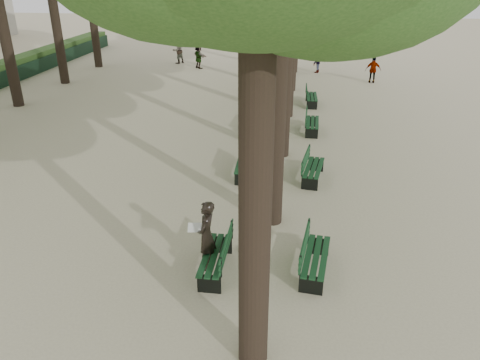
# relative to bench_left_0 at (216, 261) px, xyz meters

# --- Properties ---
(ground) EXTENTS (120.00, 120.00, 0.00)m
(ground) POSITION_rel_bench_left_0_xyz_m (-0.37, -0.49, -0.27)
(ground) COLOR #C3B994
(ground) RESTS_ON ground
(bench_left_0) EXTENTS (0.57, 1.80, 0.92)m
(bench_left_0) POSITION_rel_bench_left_0_xyz_m (0.00, 0.00, 0.00)
(bench_left_0) COLOR black
(bench_left_0) RESTS_ON ground
(bench_left_1) EXTENTS (0.62, 1.82, 0.92)m
(bench_left_1) POSITION_rel_bench_left_0_xyz_m (-0.00, 5.47, 0.00)
(bench_left_1) COLOR black
(bench_left_1) RESTS_ON ground
(bench_left_2) EXTENTS (0.71, 1.84, 0.92)m
(bench_left_2) POSITION_rel_bench_left_0_xyz_m (-0.00, 10.17, 0.00)
(bench_left_2) COLOR black
(bench_left_2) RESTS_ON ground
(bench_left_3) EXTENTS (0.60, 1.81, 0.92)m
(bench_left_3) POSITION_rel_bench_left_0_xyz_m (-0.00, 15.14, 0.00)
(bench_left_3) COLOR black
(bench_left_3) RESTS_ON ground
(bench_right_0) EXTENTS (0.77, 1.85, 0.92)m
(bench_right_0) POSITION_rel_bench_left_0_xyz_m (2.27, 0.25, 0.00)
(bench_right_0) COLOR black
(bench_right_0) RESTS_ON ground
(bench_right_1) EXTENTS (0.81, 1.86, 0.92)m
(bench_right_1) POSITION_rel_bench_left_0_xyz_m (2.27, 5.42, 0.00)
(bench_right_1) COLOR black
(bench_right_1) RESTS_ON ground
(bench_right_2) EXTENTS (0.61, 1.81, 0.92)m
(bench_right_2) POSITION_rel_bench_left_0_xyz_m (2.27, 10.29, 0.00)
(bench_right_2) COLOR black
(bench_right_2) RESTS_ON ground
(bench_right_3) EXTENTS (0.63, 1.82, 0.92)m
(bench_right_3) POSITION_rel_bench_left_0_xyz_m (2.27, 14.55, 0.00)
(bench_right_3) COLOR black
(bench_right_3) RESTS_ON ground
(man_with_map) EXTENTS (0.64, 0.72, 1.71)m
(man_with_map) POSITION_rel_bench_left_0_xyz_m (-0.22, 0.15, 0.58)
(man_with_map) COLOR black
(man_with_map) RESTS_ON ground
(pedestrian_a) EXTENTS (0.80, 0.93, 1.81)m
(pedestrian_a) POSITION_rel_bench_left_0_xyz_m (-7.18, 24.45, 0.63)
(pedestrian_a) COLOR #262628
(pedestrian_a) RESTS_ON ground
(pedestrian_e) EXTENTS (1.21, 1.34, 1.61)m
(pedestrian_e) POSITION_rel_bench_left_0_xyz_m (-5.33, 22.92, 0.53)
(pedestrian_e) COLOR #262628
(pedestrian_e) RESTS_ON ground
(pedestrian_c) EXTENTS (0.91, 0.33, 1.54)m
(pedestrian_c) POSITION_rel_bench_left_0_xyz_m (5.91, 20.03, 0.50)
(pedestrian_c) COLOR #262628
(pedestrian_c) RESTS_ON ground
(pedestrian_b) EXTENTS (0.66, 1.17, 1.72)m
(pedestrian_b) POSITION_rel_bench_left_0_xyz_m (2.65, 22.55, 0.59)
(pedestrian_b) COLOR #262628
(pedestrian_b) RESTS_ON ground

